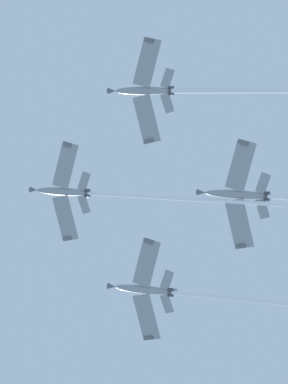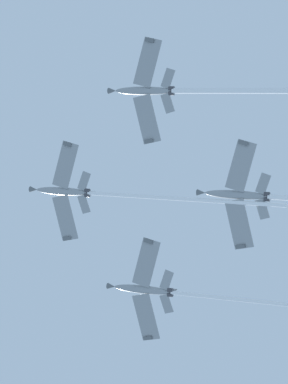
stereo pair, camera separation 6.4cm
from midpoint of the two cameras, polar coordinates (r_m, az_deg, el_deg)
The scene contains 3 objects.
jet_lead at distance 166.17m, azimuth -2.92°, elevation -0.11°, with size 36.50×36.68×24.19m.
jet_left_wing at distance 156.19m, azimuth 3.92°, elevation 6.74°, with size 36.06×36.06×24.79m.
jet_right_wing at distance 160.29m, azimuth 3.36°, elevation -6.85°, with size 42.02×41.81×26.76m.
Camera 2 is at (-10.58, 11.34, 1.86)m, focal length 80.05 mm.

